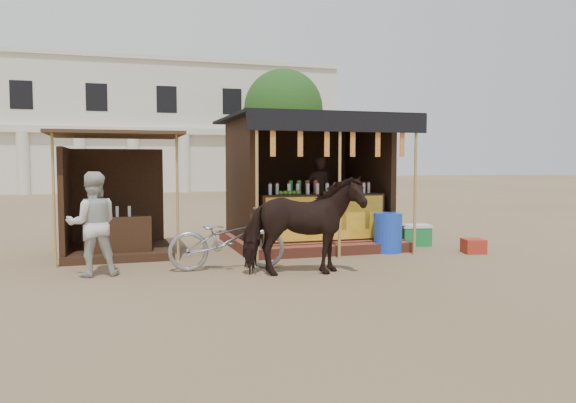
# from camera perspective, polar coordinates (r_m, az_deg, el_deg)

# --- Properties ---
(ground) EXTENTS (120.00, 120.00, 0.00)m
(ground) POSITION_cam_1_polar(r_m,az_deg,el_deg) (8.95, 3.04, -7.73)
(ground) COLOR #846B4C
(ground) RESTS_ON ground
(main_stall) EXTENTS (3.60, 3.61, 2.78)m
(main_stall) POSITION_cam_1_polar(r_m,az_deg,el_deg) (12.30, 2.13, 0.31)
(main_stall) COLOR brown
(main_stall) RESTS_ON ground
(secondary_stall) EXTENTS (2.40, 2.40, 2.38)m
(secondary_stall) POSITION_cam_1_polar(r_m,az_deg,el_deg) (11.51, -17.75, -1.02)
(secondary_stall) COLOR #371F14
(secondary_stall) RESTS_ON ground
(cow) EXTENTS (1.98, 1.05, 1.61)m
(cow) POSITION_cam_1_polar(r_m,az_deg,el_deg) (9.00, 1.53, -2.49)
(cow) COLOR black
(cow) RESTS_ON ground
(motorbike) EXTENTS (2.01, 0.80, 1.04)m
(motorbike) POSITION_cam_1_polar(r_m,az_deg,el_deg) (9.58, -6.20, -3.83)
(motorbike) COLOR gray
(motorbike) RESTS_ON ground
(bystander) EXTENTS (0.85, 0.69, 1.67)m
(bystander) POSITION_cam_1_polar(r_m,az_deg,el_deg) (9.48, -19.23, -2.17)
(bystander) COLOR beige
(bystander) RESTS_ON ground
(blue_barrel) EXTENTS (0.58, 0.58, 0.80)m
(blue_barrel) POSITION_cam_1_polar(r_m,az_deg,el_deg) (11.52, 10.10, -3.14)
(blue_barrel) COLOR blue
(blue_barrel) RESTS_ON ground
(red_crate) EXTENTS (0.49, 0.51, 0.28)m
(red_crate) POSITION_cam_1_polar(r_m,az_deg,el_deg) (11.88, 18.32, -4.32)
(red_crate) COLOR maroon
(red_crate) RESTS_ON ground
(cooler) EXTENTS (0.70, 0.53, 0.46)m
(cooler) POSITION_cam_1_polar(r_m,az_deg,el_deg) (12.60, 12.77, -3.34)
(cooler) COLOR #1C7F3A
(cooler) RESTS_ON ground
(background_building) EXTENTS (26.00, 7.45, 8.18)m
(background_building) POSITION_cam_1_polar(r_m,az_deg,el_deg) (38.25, -15.64, 7.09)
(background_building) COLOR silver
(background_building) RESTS_ON ground
(tree) EXTENTS (4.50, 4.40, 7.00)m
(tree) POSITION_cam_1_polar(r_m,az_deg,el_deg) (31.75, -0.87, 9.08)
(tree) COLOR #382314
(tree) RESTS_ON ground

